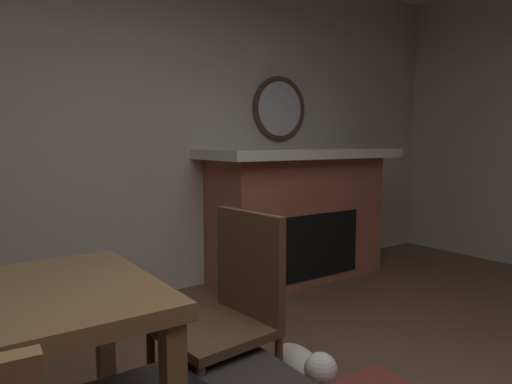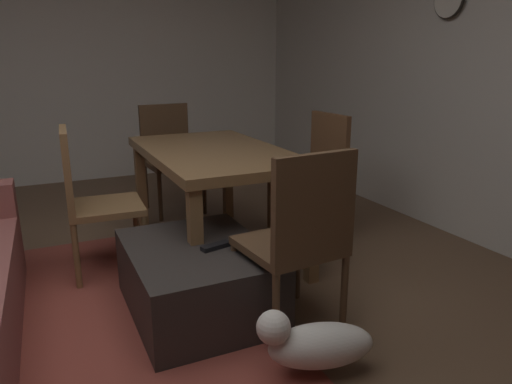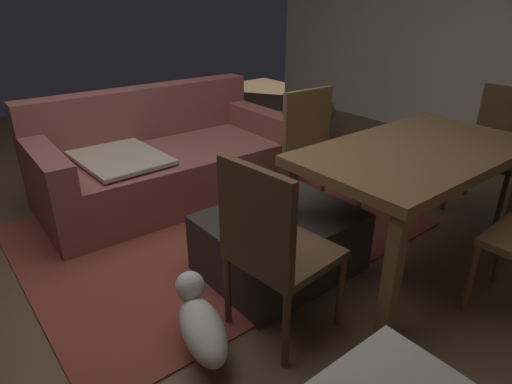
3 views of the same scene
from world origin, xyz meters
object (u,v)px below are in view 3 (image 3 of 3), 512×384
at_px(dining_chair_north, 316,147).
at_px(potted_plant, 322,117).
at_px(dining_chair_west, 272,243).
at_px(tv_remote, 282,222).
at_px(couch, 163,161).
at_px(dining_chair_east, 498,144).
at_px(dining_table, 416,161).
at_px(ottoman_coffee_table, 280,243).
at_px(small_dog, 201,323).

relative_size(dining_chair_north, potted_plant, 1.96).
bearing_deg(dining_chair_west, tv_remote, 42.11).
bearing_deg(couch, dining_chair_west, -101.74).
xyz_separation_m(couch, tv_remote, (-0.04, -1.51, 0.09)).
bearing_deg(tv_remote, dining_chair_west, -151.30).
xyz_separation_m(dining_chair_east, dining_chair_west, (-2.26, -0.01, 0.00)).
relative_size(dining_chair_east, dining_chair_west, 1.00).
bearing_deg(dining_chair_north, dining_table, -90.36).
bearing_deg(ottoman_coffee_table, dining_chair_north, 30.86).
bearing_deg(dining_chair_north, couch, 127.45).
relative_size(tv_remote, potted_plant, 0.34).
bearing_deg(dining_table, dining_chair_east, 0.33).
xyz_separation_m(ottoman_coffee_table, dining_chair_west, (-0.40, -0.39, 0.34)).
height_order(dining_table, potted_plant, dining_table).
relative_size(tv_remote, dining_chair_east, 0.17).
height_order(dining_table, small_dog, dining_table).
distance_m(couch, tv_remote, 1.52).
bearing_deg(tv_remote, small_dog, -177.71).
xyz_separation_m(dining_chair_north, dining_chair_west, (-1.14, -0.83, 0.00)).
xyz_separation_m(dining_chair_east, small_dog, (-2.60, 0.10, -0.36)).
height_order(ottoman_coffee_table, dining_table, dining_table).
relative_size(dining_chair_west, small_dog, 1.79).
height_order(ottoman_coffee_table, dining_chair_north, dining_chair_north).
distance_m(ottoman_coffee_table, tv_remote, 0.23).
bearing_deg(couch, dining_chair_north, -52.55).
bearing_deg(dining_chair_east, dining_chair_north, 144.29).
bearing_deg(small_dog, dining_table, -4.17).
height_order(couch, dining_chair_east, dining_chair_east).
xyz_separation_m(ottoman_coffee_table, small_dog, (-0.73, -0.27, -0.03)).
distance_m(dining_chair_east, dining_chair_north, 1.39).
distance_m(dining_table, small_dog, 1.55).
relative_size(couch, dining_chair_west, 2.16).
distance_m(tv_remote, dining_chair_east, 1.96).
relative_size(couch, dining_table, 1.36).
distance_m(tv_remote, dining_table, 0.89).
height_order(tv_remote, potted_plant, potted_plant).
distance_m(dining_chair_west, potted_plant, 3.28).
bearing_deg(potted_plant, dining_chair_west, -140.82).
xyz_separation_m(tv_remote, dining_chair_west, (-0.33, -0.30, 0.14)).
distance_m(ottoman_coffee_table, dining_table, 0.95).
bearing_deg(ottoman_coffee_table, small_dog, -159.78).
distance_m(tv_remote, dining_chair_north, 0.97).
bearing_deg(tv_remote, dining_table, -33.69).
distance_m(tv_remote, dining_chair_west, 0.47).
bearing_deg(dining_table, dining_chair_north, 89.64).
bearing_deg(ottoman_coffee_table, dining_table, -27.31).
bearing_deg(potted_plant, ottoman_coffee_table, -141.77).
bearing_deg(dining_chair_west, couch, 78.26).
bearing_deg(dining_chair_north, tv_remote, -146.93).
height_order(couch, ottoman_coffee_table, couch).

